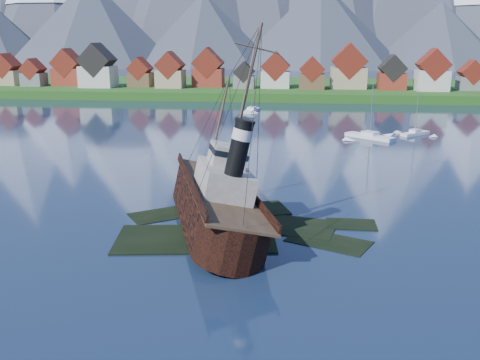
# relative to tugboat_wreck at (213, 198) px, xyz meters

# --- Properties ---
(ground) EXTENTS (1400.00, 1400.00, 0.00)m
(ground) POSITION_rel_tugboat_wreck_xyz_m (1.93, -3.58, -3.22)
(ground) COLOR #16243E
(ground) RESTS_ON ground
(shoal) EXTENTS (31.71, 21.24, 1.14)m
(shoal) POSITION_rel_tugboat_wreck_xyz_m (3.70, -1.43, -3.57)
(shoal) COLOR black
(shoal) RESTS_ON ground
(shore_bank) EXTENTS (600.00, 80.00, 3.20)m
(shore_bank) POSITION_rel_tugboat_wreck_xyz_m (1.93, 166.42, -3.22)
(shore_bank) COLOR #194C15
(shore_bank) RESTS_ON ground
(seawall) EXTENTS (600.00, 2.50, 2.00)m
(seawall) POSITION_rel_tugboat_wreck_xyz_m (1.93, 128.42, -3.22)
(seawall) COLOR #3F3D38
(seawall) RESTS_ON ground
(town) EXTENTS (250.96, 16.69, 17.30)m
(town) POSITION_rel_tugboat_wreck_xyz_m (-31.19, 148.61, 5.76)
(town) COLOR maroon
(town) RESTS_ON ground
(tugboat_wreck) EXTENTS (7.53, 32.46, 25.73)m
(tugboat_wreck) POSITION_rel_tugboat_wreck_xyz_m (0.00, 0.00, 0.00)
(tugboat_wreck) COLOR black
(tugboat_wreck) RESTS_ON ground
(sailboat_d) EXTENTS (7.61, 7.02, 11.32)m
(sailboat_d) POSITION_rel_tugboat_wreck_xyz_m (37.11, 66.34, -2.96)
(sailboat_d) COLOR white
(sailboat_d) RESTS_ON ground
(sailboat_e) EXTENTS (4.49, 10.70, 12.06)m
(sailboat_e) POSITION_rel_tugboat_wreck_xyz_m (-4.82, 102.45, -2.96)
(sailboat_e) COLOR white
(sailboat_e) RESTS_ON ground
(sailboat_f) EXTENTS (10.93, 9.82, 13.13)m
(sailboat_f) POSITION_rel_tugboat_wreck_xyz_m (26.04, 60.66, -2.94)
(sailboat_f) COLOR white
(sailboat_f) RESTS_ON ground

